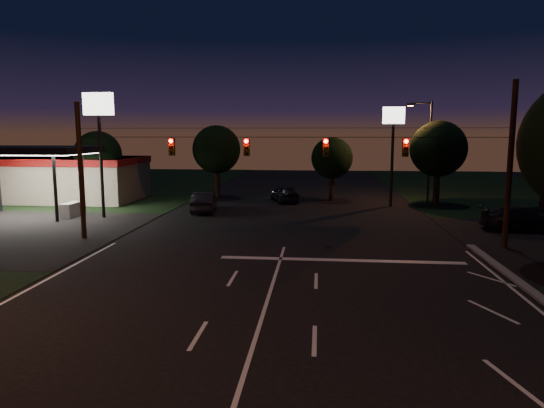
# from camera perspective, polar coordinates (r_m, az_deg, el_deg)

# --- Properties ---
(ground) EXTENTS (140.00, 140.00, 0.00)m
(ground) POSITION_cam_1_polar(r_m,az_deg,el_deg) (13.63, -3.10, -18.82)
(ground) COLOR black
(ground) RESTS_ON ground
(stop_bar) EXTENTS (12.00, 0.50, 0.01)m
(stop_bar) POSITION_cam_1_polar(r_m,az_deg,el_deg) (24.31, 8.12, -6.55)
(stop_bar) COLOR silver
(stop_bar) RESTS_ON ground
(utility_pole_right) EXTENTS (0.30, 0.30, 9.00)m
(utility_pole_right) POSITION_cam_1_polar(r_m,az_deg,el_deg) (29.48, 25.64, -4.68)
(utility_pole_right) COLOR black
(utility_pole_right) RESTS_ON ground
(utility_pole_left) EXTENTS (0.28, 0.28, 8.00)m
(utility_pole_left) POSITION_cam_1_polar(r_m,az_deg,el_deg) (30.97, -21.19, -3.82)
(utility_pole_left) COLOR black
(utility_pole_left) RESTS_ON ground
(signal_span) EXTENTS (24.00, 0.40, 1.56)m
(signal_span) POSITION_cam_1_polar(r_m,az_deg,el_deg) (27.02, 1.64, 6.82)
(signal_span) COLOR black
(signal_span) RESTS_ON ground
(gas_station) EXTENTS (14.20, 16.10, 5.25)m
(gas_station) POSITION_cam_1_polar(r_m,az_deg,el_deg) (48.72, -23.61, 3.12)
(gas_station) COLOR gray
(gas_station) RESTS_ON ground
(pole_sign_left_near) EXTENTS (2.20, 0.30, 9.10)m
(pole_sign_left_near) POSITION_cam_1_polar(r_m,az_deg,el_deg) (37.52, -19.68, 9.01)
(pole_sign_left_near) COLOR black
(pole_sign_left_near) RESTS_ON ground
(pole_sign_right) EXTENTS (1.80, 0.30, 8.40)m
(pole_sign_right) POSITION_cam_1_polar(r_m,az_deg,el_deg) (42.43, 14.06, 8.11)
(pole_sign_right) COLOR black
(pole_sign_right) RESTS_ON ground
(street_light_right_far) EXTENTS (2.20, 0.35, 9.00)m
(street_light_right_far) POSITION_cam_1_polar(r_m,az_deg,el_deg) (44.98, 17.75, 6.69)
(street_light_right_far) COLOR black
(street_light_right_far) RESTS_ON ground
(tree_far_a) EXTENTS (4.20, 4.20, 6.42)m
(tree_far_a) POSITION_cam_1_polar(r_m,az_deg,el_deg) (46.59, -19.71, 5.43)
(tree_far_a) COLOR black
(tree_far_a) RESTS_ON ground
(tree_far_b) EXTENTS (4.60, 4.60, 6.98)m
(tree_far_b) POSITION_cam_1_polar(r_m,az_deg,el_deg) (47.18, -6.49, 6.33)
(tree_far_b) COLOR black
(tree_far_b) RESTS_ON ground
(tree_far_c) EXTENTS (3.80, 3.80, 5.86)m
(tree_far_c) POSITION_cam_1_polar(r_m,az_deg,el_deg) (45.16, 7.09, 5.32)
(tree_far_c) COLOR black
(tree_far_c) RESTS_ON ground
(tree_far_d) EXTENTS (4.80, 4.80, 7.30)m
(tree_far_d) POSITION_cam_1_polar(r_m,az_deg,el_deg) (44.31, 18.96, 6.08)
(tree_far_d) COLOR black
(tree_far_d) RESTS_ON ground
(car_oncoming_a) EXTENTS (3.17, 4.85, 1.53)m
(car_oncoming_a) POSITION_cam_1_polar(r_m,az_deg,el_deg) (44.14, 1.50, 1.23)
(car_oncoming_a) COLOR black
(car_oncoming_a) RESTS_ON ground
(car_oncoming_b) EXTENTS (2.23, 4.94, 1.57)m
(car_oncoming_b) POSITION_cam_1_polar(r_m,az_deg,el_deg) (38.94, -7.97, 0.23)
(car_oncoming_b) COLOR black
(car_oncoming_b) RESTS_ON ground
(car_cross) EXTENTS (5.62, 2.82, 1.56)m
(car_cross) POSITION_cam_1_polar(r_m,az_deg,el_deg) (34.81, 27.66, -1.61)
(car_cross) COLOR black
(car_cross) RESTS_ON ground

